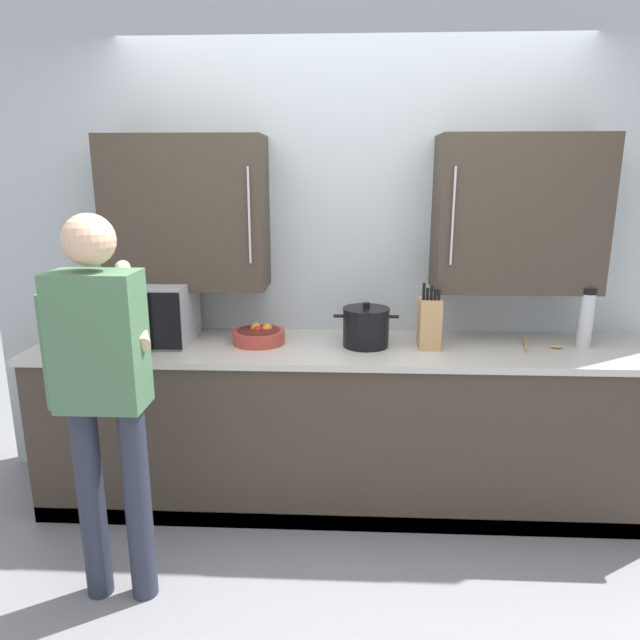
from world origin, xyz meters
The scene contains 10 objects.
ground_plane centered at (0.00, 0.00, 0.00)m, with size 9.57×9.57×0.00m, color gray.
back_wall_tiled centered at (0.00, 1.13, 1.48)m, with size 4.21×0.44×2.89m.
counter_unit centered at (0.00, 0.81, 0.45)m, with size 3.33×0.67×0.91m.
microwave_oven centered at (-1.14, 0.85, 1.07)m, with size 0.54×0.43×0.32m.
stock_pot centered at (0.09, 0.80, 1.01)m, with size 0.34×0.25×0.24m.
fruit_bowl centered at (-0.48, 0.83, 0.95)m, with size 0.28×0.28×0.10m.
knife_block centered at (0.42, 0.79, 1.04)m, with size 0.11×0.15×0.35m.
thermos_flask centered at (1.23, 0.83, 1.07)m, with size 0.08×0.08×0.32m.
wooden_spoon centered at (1.01, 0.83, 0.92)m, with size 0.22×0.25×0.02m.
person_figure centered at (-0.99, 0.01, 0.99)m, with size 0.44×0.62×1.65m.
Camera 1 is at (-0.01, -2.12, 1.79)m, focal length 32.23 mm.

